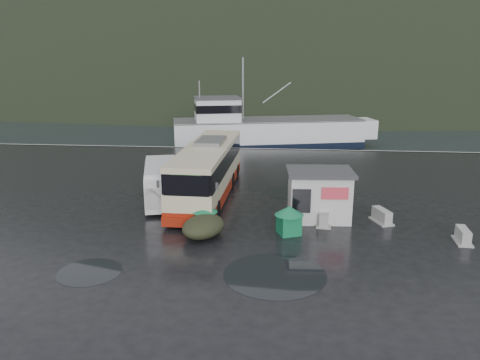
# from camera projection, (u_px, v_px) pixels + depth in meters

# --- Properties ---
(ground) EXTENTS (160.00, 160.00, 0.00)m
(ground) POSITION_uv_depth(u_px,v_px,m) (215.00, 217.00, 26.63)
(ground) COLOR black
(ground) RESTS_ON ground
(harbor_water) EXTENTS (300.00, 180.00, 0.02)m
(harbor_water) POSITION_uv_depth(u_px,v_px,m) (271.00, 87.00, 132.38)
(harbor_water) COLOR black
(harbor_water) RESTS_ON ground
(quay_edge) EXTENTS (160.00, 0.60, 1.50)m
(quay_edge) POSITION_uv_depth(u_px,v_px,m) (244.00, 149.00, 45.86)
(quay_edge) COLOR #999993
(quay_edge) RESTS_ON ground
(headland) EXTENTS (780.00, 540.00, 570.00)m
(headland) POSITION_uv_depth(u_px,v_px,m) (296.00, 71.00, 266.08)
(headland) COLOR black
(headland) RESTS_ON ground
(coach_bus) EXTENTS (3.47, 12.81, 3.60)m
(coach_bus) POSITION_uv_depth(u_px,v_px,m) (209.00, 196.00, 30.53)
(coach_bus) COLOR beige
(coach_bus) RESTS_ON ground
(white_van) EXTENTS (3.50, 6.24, 2.47)m
(white_van) POSITION_uv_depth(u_px,v_px,m) (162.00, 202.00, 29.26)
(white_van) COLOR silver
(white_van) RESTS_ON ground
(waste_bin_left) EXTENTS (1.22, 1.22, 1.40)m
(waste_bin_left) POSITION_uv_depth(u_px,v_px,m) (205.00, 229.00, 24.77)
(waste_bin_left) COLOR #136D43
(waste_bin_left) RESTS_ON ground
(waste_bin_right) EXTENTS (1.39, 1.39, 1.50)m
(waste_bin_right) POSITION_uv_depth(u_px,v_px,m) (289.00, 234.00, 24.10)
(waste_bin_right) COLOR #136D43
(waste_bin_right) RESTS_ON ground
(dome_tent) EXTENTS (2.68, 3.17, 1.06)m
(dome_tent) POSITION_uv_depth(u_px,v_px,m) (204.00, 236.00, 23.78)
(dome_tent) COLOR #282B1A
(dome_tent) RESTS_ON ground
(ticket_kiosk) EXTENTS (3.76, 2.94, 2.82)m
(ticket_kiosk) POSITION_uv_depth(u_px,v_px,m) (318.00, 219.00, 26.32)
(ticket_kiosk) COLOR beige
(ticket_kiosk) RESTS_ON ground
(jersey_barrier_a) EXTENTS (1.21, 1.67, 0.75)m
(jersey_barrier_a) POSITION_uv_depth(u_px,v_px,m) (381.00, 222.00, 25.75)
(jersey_barrier_a) COLOR #999993
(jersey_barrier_a) RESTS_ON ground
(jersey_barrier_b) EXTENTS (0.97, 1.66, 0.79)m
(jersey_barrier_b) POSITION_uv_depth(u_px,v_px,m) (324.00, 224.00, 25.44)
(jersey_barrier_b) COLOR #999993
(jersey_barrier_b) RESTS_ON ground
(jersey_barrier_c) EXTENTS (0.82, 1.47, 0.71)m
(jersey_barrier_c) POSITION_uv_depth(u_px,v_px,m) (462.00, 242.00, 23.01)
(jersey_barrier_c) COLOR #999993
(jersey_barrier_c) RESTS_ON ground
(fishing_trawler) EXTENTS (25.57, 11.33, 9.99)m
(fishing_trawler) POSITION_uv_depth(u_px,v_px,m) (268.00, 135.00, 53.32)
(fishing_trawler) COLOR silver
(fishing_trawler) RESTS_ON ground
(puddles) EXTENTS (11.73, 16.12, 0.01)m
(puddles) POSITION_uv_depth(u_px,v_px,m) (250.00, 240.00, 23.24)
(puddles) COLOR black
(puddles) RESTS_ON ground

